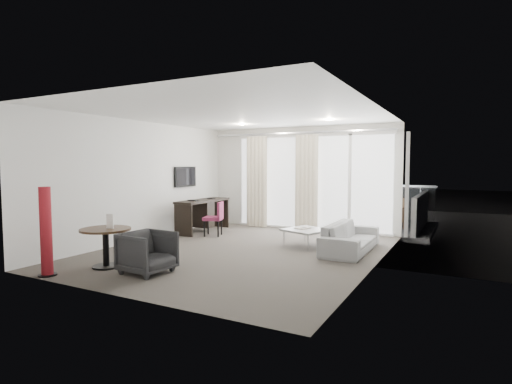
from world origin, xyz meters
The scene contains 28 objects.
floor centered at (0.00, 0.00, 0.00)m, with size 5.00×6.00×0.00m, color #48423B.
ceiling centered at (0.00, 0.00, 2.60)m, with size 5.00×6.00×0.00m, color white.
wall_left centered at (-2.50, 0.00, 1.30)m, with size 0.00×6.00×2.60m, color silver.
wall_right centered at (2.50, 0.00, 1.30)m, with size 0.00×6.00×2.60m, color silver.
wall_front centered at (0.00, -3.00, 1.30)m, with size 5.00×0.00×2.60m, color silver.
window_panel centered at (0.30, 2.98, 1.20)m, with size 4.00×0.02×2.38m, color white, non-canonical shape.
window_frame centered at (0.30, 2.97, 1.20)m, with size 4.10×0.06×2.44m, color white, non-canonical shape.
curtain_left centered at (-1.15, 2.82, 1.20)m, with size 0.60×0.20×2.38m, color beige, non-canonical shape.
curtain_right centered at (0.25, 2.82, 1.20)m, with size 0.60×0.20×2.38m, color beige, non-canonical shape.
curtain_track centered at (0.00, 2.82, 2.45)m, with size 4.80×0.04×0.04m, color #B2B2B7, non-canonical shape.
downlight_a centered at (-0.90, 1.60, 2.59)m, with size 0.12×0.12×0.02m, color #FFE0B2.
downlight_b centered at (1.20, 1.60, 2.59)m, with size 0.12×0.12×0.02m, color #FFE0B2.
desk centered at (-1.99, 1.54, 0.39)m, with size 0.52×1.67×0.78m, color black, non-canonical shape.
tv centered at (-2.46, 1.45, 1.35)m, with size 0.05×0.80×0.50m, color black, non-canonical shape.
desk_chair centered at (-1.41, 1.13, 0.40)m, with size 0.43×0.40×0.79m, color #83274A, non-canonical shape.
round_table centered at (-1.33, -2.06, 0.32)m, with size 0.79×0.79×0.63m, color #322113, non-canonical shape.
menu_card centered at (-1.27, -2.02, 0.72)m, with size 0.13×0.02×0.23m, color white, non-canonical shape.
red_lamp centered at (-1.73, -2.82, 0.67)m, with size 0.27×0.27×1.33m, color maroon.
tub_armchair centered at (-0.49, -2.01, 0.32)m, with size 0.69×0.71×0.64m, color black.
coffee_table centered at (0.94, 1.02, 0.18)m, with size 0.78×0.78×0.35m, color gray, non-canonical shape.
remote centered at (0.86, 1.03, 0.36)m, with size 0.05×0.14×0.02m, color black, non-canonical shape.
magazine centered at (0.84, 1.06, 0.36)m, with size 0.23×0.29×0.02m, color gray, non-canonical shape.
sofa centered at (1.85, 0.97, 0.27)m, with size 1.86×0.73×0.54m, color gray.
terrace_slab centered at (0.30, 4.50, -0.06)m, with size 5.60×3.00×0.12m, color #4D4D50.
rattan_chair_a centered at (0.57, 4.04, 0.42)m, with size 0.57×0.57×0.83m, color brown, non-canonical shape.
rattan_chair_b centered at (2.12, 4.10, 0.40)m, with size 0.54×0.54×0.79m, color brown, non-canonical shape.
rattan_table centered at (1.79, 4.64, 0.22)m, with size 0.44×0.44×0.44m, color brown, non-canonical shape.
balustrade centered at (0.30, 5.95, 0.50)m, with size 5.50×0.06×1.05m, color #B2B2B7, non-canonical shape.
Camera 1 is at (3.78, -6.54, 1.67)m, focal length 28.00 mm.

